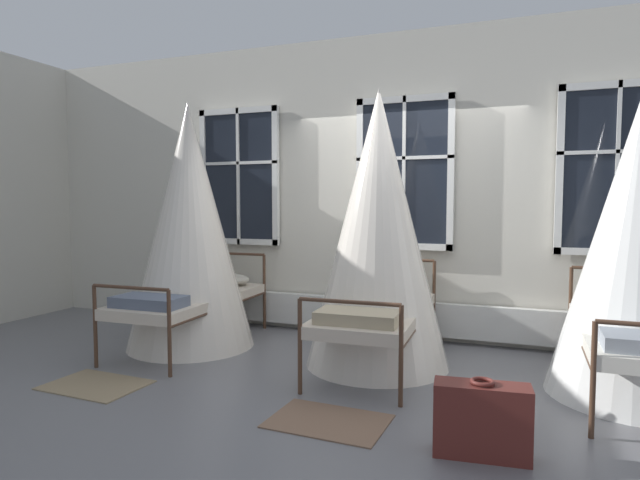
{
  "coord_description": "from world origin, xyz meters",
  "views": [
    {
      "loc": [
        1.22,
        -4.7,
        1.51
      ],
      "look_at": [
        -0.57,
        -0.0,
        1.16
      ],
      "focal_mm": 29.84,
      "sensor_mm": 36.0,
      "label": 1
    }
  ],
  "objects_px": {
    "suitcase_dark": "(482,420)",
    "cot_second": "(378,233)",
    "cot_first": "(190,229)",
    "cot_third": "(640,246)"
  },
  "relations": [
    {
      "from": "cot_second",
      "to": "cot_third",
      "type": "xyz_separation_m",
      "value": [
        2.09,
        -0.07,
        -0.06
      ]
    },
    {
      "from": "cot_third",
      "to": "suitcase_dark",
      "type": "xyz_separation_m",
      "value": [
        -1.05,
        -1.46,
        -0.96
      ]
    },
    {
      "from": "cot_third",
      "to": "cot_second",
      "type": "bearing_deg",
      "value": 88.23
    },
    {
      "from": "cot_first",
      "to": "cot_third",
      "type": "bearing_deg",
      "value": -91.77
    },
    {
      "from": "cot_second",
      "to": "suitcase_dark",
      "type": "relative_size",
      "value": 4.41
    },
    {
      "from": "cot_first",
      "to": "cot_second",
      "type": "height_order",
      "value": "same"
    },
    {
      "from": "cot_first",
      "to": "cot_second",
      "type": "distance_m",
      "value": 2.02
    },
    {
      "from": "cot_first",
      "to": "cot_third",
      "type": "height_order",
      "value": "cot_first"
    },
    {
      "from": "suitcase_dark",
      "to": "cot_second",
      "type": "bearing_deg",
      "value": 118.05
    },
    {
      "from": "suitcase_dark",
      "to": "cot_first",
      "type": "bearing_deg",
      "value": 147.82
    }
  ]
}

